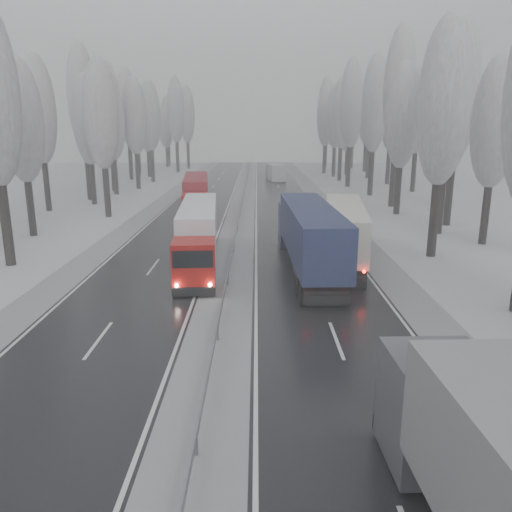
{
  "coord_description": "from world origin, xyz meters",
  "views": [
    {
      "loc": [
        1.72,
        -8.39,
        9.08
      ],
      "look_at": [
        1.7,
        18.43,
        2.2
      ],
      "focal_mm": 35.0,
      "sensor_mm": 36.0,
      "label": 1
    }
  ],
  "objects_px": {
    "box_truck_distant": "(276,172)",
    "truck_red_white": "(198,230)",
    "truck_cream_box": "(344,227)",
    "truck_blue_box": "(308,232)",
    "truck_red_red": "(196,193)"
  },
  "relations": [
    {
      "from": "box_truck_distant",
      "to": "truck_red_white",
      "type": "height_order",
      "value": "truck_red_white"
    },
    {
      "from": "truck_cream_box",
      "to": "truck_blue_box",
      "type": "bearing_deg",
      "value": -126.84
    },
    {
      "from": "truck_blue_box",
      "to": "truck_red_red",
      "type": "relative_size",
      "value": 1.09
    },
    {
      "from": "truck_blue_box",
      "to": "box_truck_distant",
      "type": "distance_m",
      "value": 57.38
    },
    {
      "from": "truck_cream_box",
      "to": "truck_red_white",
      "type": "bearing_deg",
      "value": -168.44
    },
    {
      "from": "truck_red_red",
      "to": "truck_blue_box",
      "type": "bearing_deg",
      "value": -71.64
    },
    {
      "from": "truck_cream_box",
      "to": "box_truck_distant",
      "type": "bearing_deg",
      "value": 100.84
    },
    {
      "from": "truck_red_white",
      "to": "truck_cream_box",
      "type": "bearing_deg",
      "value": -0.6
    },
    {
      "from": "truck_cream_box",
      "to": "box_truck_distant",
      "type": "distance_m",
      "value": 54.62
    },
    {
      "from": "box_truck_distant",
      "to": "truck_red_white",
      "type": "distance_m",
      "value": 55.69
    },
    {
      "from": "truck_cream_box",
      "to": "truck_red_red",
      "type": "bearing_deg",
      "value": 131.35
    },
    {
      "from": "truck_cream_box",
      "to": "truck_red_red",
      "type": "height_order",
      "value": "truck_cream_box"
    },
    {
      "from": "truck_cream_box",
      "to": "truck_red_white",
      "type": "xyz_separation_m",
      "value": [
        -10.19,
        -0.65,
        -0.07
      ]
    },
    {
      "from": "truck_blue_box",
      "to": "truck_red_white",
      "type": "height_order",
      "value": "truck_blue_box"
    },
    {
      "from": "truck_red_white",
      "to": "truck_red_red",
      "type": "height_order",
      "value": "truck_red_red"
    }
  ]
}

